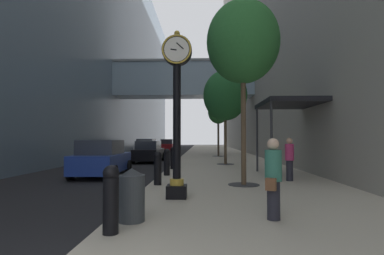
{
  "coord_description": "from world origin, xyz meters",
  "views": [
    {
      "loc": [
        1.93,
        -2.25,
        1.79
      ],
      "look_at": [
        1.05,
        23.68,
        2.69
      ],
      "focal_mm": 28.84,
      "sensor_mm": 36.0,
      "label": 1
    }
  ],
  "objects_px": {
    "street_clock": "(177,105)",
    "car_silver_mid": "(147,147)",
    "car_blue_far": "(102,159)",
    "trash_bin": "(132,194)",
    "bollard_third": "(158,167)",
    "car_black_near": "(149,152)",
    "street_tree_mid_far": "(218,112)",
    "bollard_nearest": "(111,198)",
    "pedestrian_by_clock": "(289,158)",
    "bollard_fifth": "(173,157)",
    "pedestrian_walking": "(273,177)",
    "street_tree_near": "(243,43)",
    "car_red_trailing": "(168,145)",
    "bollard_fourth": "(167,161)",
    "street_tree_mid_near": "(225,96)",
    "bollard_sixth": "(177,155)"
  },
  "relations": [
    {
      "from": "street_clock",
      "to": "car_silver_mid",
      "type": "distance_m",
      "value": 24.14
    },
    {
      "from": "car_blue_far",
      "to": "trash_bin",
      "type": "bearing_deg",
      "value": -68.13
    },
    {
      "from": "bollard_third",
      "to": "car_black_near",
      "type": "bearing_deg",
      "value": 101.34
    },
    {
      "from": "car_blue_far",
      "to": "car_black_near",
      "type": "bearing_deg",
      "value": 84.93
    },
    {
      "from": "street_tree_mid_far",
      "to": "car_silver_mid",
      "type": "height_order",
      "value": "street_tree_mid_far"
    },
    {
      "from": "bollard_nearest",
      "to": "trash_bin",
      "type": "bearing_deg",
      "value": 77.42
    },
    {
      "from": "pedestrian_by_clock",
      "to": "car_blue_far",
      "type": "relative_size",
      "value": 0.39
    },
    {
      "from": "bollard_fifth",
      "to": "car_blue_far",
      "type": "height_order",
      "value": "car_blue_far"
    },
    {
      "from": "bollard_fifth",
      "to": "pedestrian_walking",
      "type": "xyz_separation_m",
      "value": [
        3.02,
        -10.16,
        0.25
      ]
    },
    {
      "from": "bollard_third",
      "to": "pedestrian_by_clock",
      "type": "distance_m",
      "value": 5.1
    },
    {
      "from": "bollard_fifth",
      "to": "bollard_third",
      "type": "bearing_deg",
      "value": -90.0
    },
    {
      "from": "street_clock",
      "to": "trash_bin",
      "type": "relative_size",
      "value": 4.46
    },
    {
      "from": "street_clock",
      "to": "bollard_fifth",
      "type": "xyz_separation_m",
      "value": [
        -0.87,
        7.95,
        -1.95
      ]
    },
    {
      "from": "street_tree_mid_far",
      "to": "street_clock",
      "type": "bearing_deg",
      "value": -96.27
    },
    {
      "from": "trash_bin",
      "to": "pedestrian_by_clock",
      "type": "distance_m",
      "value": 7.66
    },
    {
      "from": "street_tree_near",
      "to": "pedestrian_by_clock",
      "type": "distance_m",
      "value": 4.74
    },
    {
      "from": "bollard_fifth",
      "to": "car_black_near",
      "type": "xyz_separation_m",
      "value": [
        -2.42,
        6.46,
        0.02
      ]
    },
    {
      "from": "trash_bin",
      "to": "car_red_trailing",
      "type": "xyz_separation_m",
      "value": [
        -3.35,
        35.95,
        0.13
      ]
    },
    {
      "from": "trash_bin",
      "to": "pedestrian_walking",
      "type": "xyz_separation_m",
      "value": [
        2.84,
        0.21,
        0.33
      ]
    },
    {
      "from": "street_tree_mid_far",
      "to": "car_blue_far",
      "type": "height_order",
      "value": "street_tree_mid_far"
    },
    {
      "from": "trash_bin",
      "to": "bollard_fourth",
      "type": "bearing_deg",
      "value": 91.35
    },
    {
      "from": "street_clock",
      "to": "bollard_nearest",
      "type": "bearing_deg",
      "value": -105.12
    },
    {
      "from": "trash_bin",
      "to": "pedestrian_walking",
      "type": "distance_m",
      "value": 2.87
    },
    {
      "from": "street_tree_mid_near",
      "to": "car_red_trailing",
      "type": "distance_m",
      "value": 23.58
    },
    {
      "from": "bollard_fifth",
      "to": "street_tree_mid_far",
      "type": "xyz_separation_m",
      "value": [
        3.04,
        11.78,
        3.4
      ]
    },
    {
      "from": "bollard_fourth",
      "to": "car_black_near",
      "type": "distance_m",
      "value": 9.56
    },
    {
      "from": "bollard_third",
      "to": "car_red_trailing",
      "type": "distance_m",
      "value": 31.33
    },
    {
      "from": "street_tree_near",
      "to": "pedestrian_walking",
      "type": "distance_m",
      "value": 6.26
    },
    {
      "from": "street_clock",
      "to": "street_tree_near",
      "type": "xyz_separation_m",
      "value": [
        2.17,
        2.42,
        2.5
      ]
    },
    {
      "from": "pedestrian_walking",
      "to": "street_tree_mid_near",
      "type": "bearing_deg",
      "value": 89.92
    },
    {
      "from": "street_clock",
      "to": "street_tree_mid_far",
      "type": "distance_m",
      "value": 19.9
    },
    {
      "from": "bollard_nearest",
      "to": "car_red_trailing",
      "type": "xyz_separation_m",
      "value": [
        -3.17,
        36.75,
        0.04
      ]
    },
    {
      "from": "street_clock",
      "to": "bollard_fourth",
      "type": "distance_m",
      "value": 5.58
    },
    {
      "from": "bollard_fourth",
      "to": "bollard_sixth",
      "type": "xyz_separation_m",
      "value": [
        0.0,
        5.59,
        0.0
      ]
    },
    {
      "from": "bollard_nearest",
      "to": "street_tree_mid_far",
      "type": "bearing_deg",
      "value": 82.46
    },
    {
      "from": "bollard_fifth",
      "to": "street_tree_mid_far",
      "type": "distance_m",
      "value": 12.63
    },
    {
      "from": "bollard_fifth",
      "to": "car_black_near",
      "type": "bearing_deg",
      "value": 110.51
    },
    {
      "from": "street_tree_mid_far",
      "to": "car_black_near",
      "type": "bearing_deg",
      "value": -135.74
    },
    {
      "from": "street_clock",
      "to": "car_red_trailing",
      "type": "relative_size",
      "value": 1.02
    },
    {
      "from": "bollard_fifth",
      "to": "bollard_sixth",
      "type": "xyz_separation_m",
      "value": [
        0.0,
        2.79,
        0.0
      ]
    },
    {
      "from": "street_clock",
      "to": "street_tree_mid_near",
      "type": "distance_m",
      "value": 11.42
    },
    {
      "from": "bollard_third",
      "to": "pedestrian_walking",
      "type": "relative_size",
      "value": 0.72
    },
    {
      "from": "street_tree_mid_near",
      "to": "trash_bin",
      "type": "bearing_deg",
      "value": -101.96
    },
    {
      "from": "bollard_fifth",
      "to": "car_silver_mid",
      "type": "bearing_deg",
      "value": 105.18
    },
    {
      "from": "bollard_sixth",
      "to": "car_black_near",
      "type": "distance_m",
      "value": 4.39
    },
    {
      "from": "car_blue_far",
      "to": "street_tree_near",
      "type": "bearing_deg",
      "value": -29.32
    },
    {
      "from": "bollard_fourth",
      "to": "car_blue_far",
      "type": "xyz_separation_m",
      "value": [
        -3.17,
        0.76,
        0.06
      ]
    },
    {
      "from": "bollard_fourth",
      "to": "street_tree_near",
      "type": "bearing_deg",
      "value": -41.92
    },
    {
      "from": "bollard_nearest",
      "to": "bollard_third",
      "type": "distance_m",
      "value": 5.59
    },
    {
      "from": "car_black_near",
      "to": "street_clock",
      "type": "bearing_deg",
      "value": -77.14
    }
  ]
}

